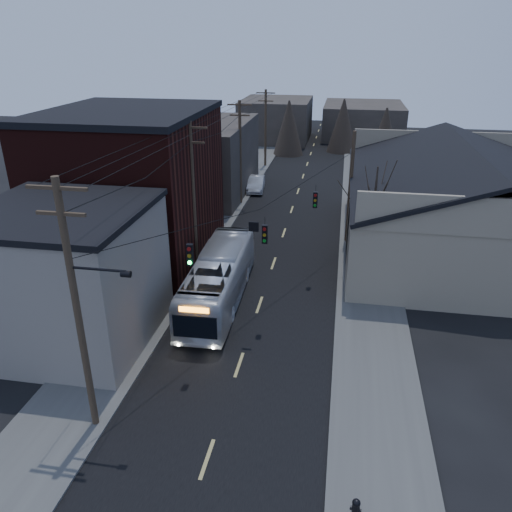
{
  "coord_description": "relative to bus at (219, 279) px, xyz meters",
  "views": [
    {
      "loc": [
        4.27,
        -11.63,
        14.74
      ],
      "look_at": [
        -0.28,
        14.41,
        3.0
      ],
      "focal_mm": 35.0,
      "sensor_mm": 36.0,
      "label": 1
    }
  ],
  "objects": [
    {
      "name": "utility_lines",
      "position": [
        -0.66,
        10.18,
        3.42
      ],
      "size": [
        11.24,
        45.28,
        10.5
      ],
      "color": "#382B1E",
      "rests_on": "ground"
    },
    {
      "name": "warehouse",
      "position": [
        15.45,
        11.03,
        1.16
      ],
      "size": [
        16.16,
        20.6,
        7.73
      ],
      "color": "gray",
      "rests_on": "ground"
    },
    {
      "name": "building_clapboard",
      "position": [
        -6.55,
        -4.97,
        1.96
      ],
      "size": [
        8.0,
        8.0,
        7.0
      ],
      "primitive_type": "cube",
      "color": "slate",
      "rests_on": "ground"
    },
    {
      "name": "bus",
      "position": [
        0.0,
        0.0,
        0.0
      ],
      "size": [
        2.87,
        11.11,
        3.08
      ],
      "primitive_type": "imported",
      "rotation": [
        0.0,
        0.0,
        3.17
      ],
      "color": "#B6BAC3",
      "rests_on": "ground"
    },
    {
      "name": "building_far_right",
      "position": [
        9.45,
        56.03,
        0.96
      ],
      "size": [
        12.0,
        14.0,
        5.0
      ],
      "primitive_type": "cube",
      "color": "#332E28",
      "rests_on": "ground"
    },
    {
      "name": "sidewalk_left",
      "position": [
        -4.05,
        16.03,
        -1.48
      ],
      "size": [
        4.0,
        110.0,
        0.12
      ],
      "primitive_type": "cube",
      "color": "#474744",
      "rests_on": "ground"
    },
    {
      "name": "ground",
      "position": [
        2.45,
        -13.97,
        -1.54
      ],
      "size": [
        160.0,
        160.0,
        0.0
      ],
      "primitive_type": "plane",
      "color": "black",
      "rests_on": "ground"
    },
    {
      "name": "building_far_left",
      "position": [
        -3.55,
        51.03,
        1.46
      ],
      "size": [
        10.0,
        12.0,
        6.0
      ],
      "primitive_type": "cube",
      "color": "#332E28",
      "rests_on": "ground"
    },
    {
      "name": "building_brick",
      "position": [
        -7.55,
        6.03,
        3.46
      ],
      "size": [
        10.0,
        12.0,
        10.0
      ],
      "primitive_type": "cube",
      "color": "black",
      "rests_on": "ground"
    },
    {
      "name": "sidewalk_right",
      "position": [
        8.95,
        16.03,
        -1.48
      ],
      "size": [
        4.0,
        110.0,
        0.12
      ],
      "primitive_type": "cube",
      "color": "#474744",
      "rests_on": "ground"
    },
    {
      "name": "building_left_far",
      "position": [
        -7.05,
        22.03,
        1.96
      ],
      "size": [
        9.0,
        14.0,
        7.0
      ],
      "primitive_type": "cube",
      "color": "#332E28",
      "rests_on": "ground"
    },
    {
      "name": "parked_car",
      "position": [
        -1.85,
        23.49,
        -0.79
      ],
      "size": [
        1.99,
        4.64,
        1.49
      ],
      "primitive_type": "imported",
      "rotation": [
        0.0,
        0.0,
        0.09
      ],
      "color": "#AFB2B7",
      "rests_on": "ground"
    },
    {
      "name": "fire_hydrant",
      "position": [
        7.95,
        -13.64,
        -0.98
      ],
      "size": [
        0.39,
        0.28,
        0.81
      ],
      "rotation": [
        0.0,
        0.0,
        -0.22
      ],
      "color": "black",
      "rests_on": "sidewalk_right"
    },
    {
      "name": "road_surface",
      "position": [
        2.45,
        16.03,
        -1.53
      ],
      "size": [
        9.0,
        110.0,
        0.02
      ],
      "primitive_type": "cube",
      "color": "black",
      "rests_on": "ground"
    },
    {
      "name": "bare_tree",
      "position": [
        8.95,
        6.03,
        2.06
      ],
      "size": [
        0.4,
        0.4,
        7.2
      ],
      "primitive_type": "cone",
      "color": "black",
      "rests_on": "ground"
    }
  ]
}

